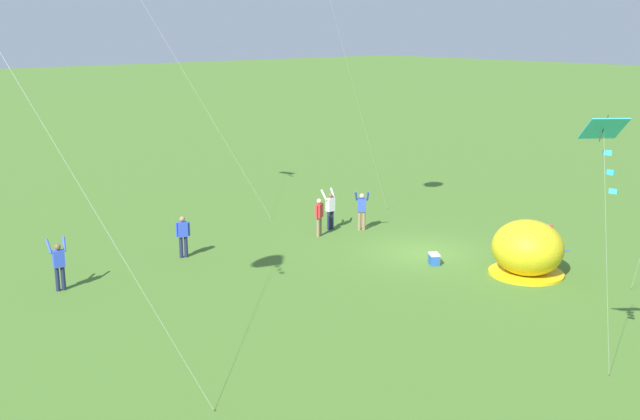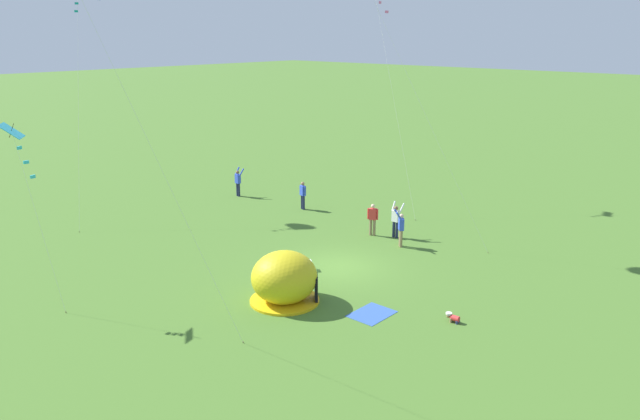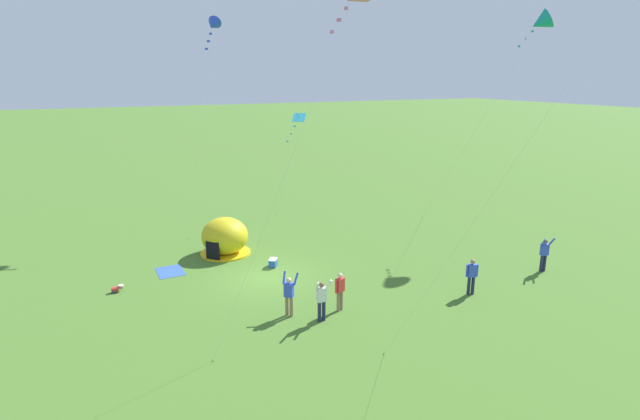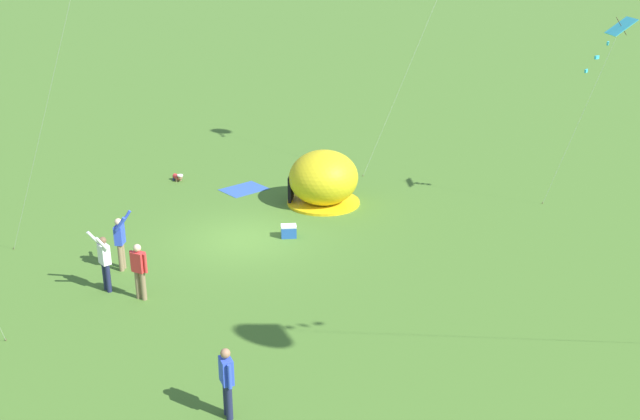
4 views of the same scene
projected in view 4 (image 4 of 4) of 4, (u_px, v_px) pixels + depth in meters
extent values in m
plane|color=#477028|center=(245.00, 239.00, 25.71)|extent=(300.00, 300.00, 0.00)
ellipsoid|color=gold|center=(324.00, 178.00, 28.58)|extent=(2.70, 2.60, 2.10)
cylinder|color=yellow|center=(324.00, 202.00, 28.94)|extent=(2.81, 2.81, 0.10)
cube|color=black|center=(291.00, 189.00, 28.88)|extent=(0.66, 0.64, 1.10)
cube|color=#3359A5|center=(244.00, 189.00, 30.45)|extent=(1.71, 1.32, 0.01)
cube|color=#2659B2|center=(289.00, 232.00, 25.80)|extent=(0.63, 0.59, 0.38)
cube|color=white|center=(289.00, 226.00, 25.72)|extent=(0.65, 0.60, 0.06)
cylinder|color=red|center=(177.00, 177.00, 31.43)|extent=(0.24, 0.33, 0.22)
sphere|color=#9E7051|center=(180.00, 177.00, 31.25)|extent=(0.19, 0.19, 0.19)
cylinder|color=white|center=(180.00, 175.00, 31.21)|extent=(0.24, 0.24, 0.06)
cylinder|color=#9E7051|center=(181.00, 179.00, 31.45)|extent=(0.07, 0.07, 0.17)
cylinder|color=#9E7051|center=(177.00, 180.00, 31.32)|extent=(0.07, 0.07, 0.17)
cylinder|color=navy|center=(177.00, 178.00, 31.60)|extent=(0.09, 0.09, 0.13)
cylinder|color=navy|center=(174.00, 179.00, 31.50)|extent=(0.09, 0.09, 0.13)
cylinder|color=#1E2347|center=(227.00, 397.00, 16.44)|extent=(0.15, 0.15, 0.88)
cylinder|color=#1E2347|center=(229.00, 402.00, 16.26)|extent=(0.15, 0.15, 0.88)
cube|color=blue|center=(226.00, 371.00, 16.08)|extent=(0.34, 0.43, 0.60)
sphere|color=#9E7051|center=(225.00, 353.00, 15.93)|extent=(0.22, 0.22, 0.22)
cylinder|color=blue|center=(223.00, 365.00, 16.30)|extent=(0.09, 0.09, 0.58)
cylinder|color=blue|center=(230.00, 377.00, 15.87)|extent=(0.09, 0.09, 0.58)
cylinder|color=#8C7251|center=(123.00, 255.00, 23.40)|extent=(0.15, 0.15, 0.88)
cylinder|color=#8C7251|center=(121.00, 258.00, 23.22)|extent=(0.15, 0.15, 0.88)
cube|color=blue|center=(119.00, 235.00, 23.04)|extent=(0.44, 0.44, 0.60)
sphere|color=beige|center=(118.00, 222.00, 22.89)|extent=(0.22, 0.22, 0.22)
cylinder|color=blue|center=(126.00, 218.00, 23.11)|extent=(0.36, 0.29, 0.50)
cylinder|color=blue|center=(120.00, 224.00, 22.62)|extent=(0.29, 0.36, 0.50)
cylinder|color=#1E2347|center=(108.00, 278.00, 21.90)|extent=(0.15, 0.15, 0.88)
cylinder|color=#1E2347|center=(105.00, 276.00, 22.04)|extent=(0.15, 0.15, 0.88)
cube|color=white|center=(104.00, 254.00, 21.71)|extent=(0.24, 0.38, 0.60)
sphere|color=brown|center=(103.00, 241.00, 21.55)|extent=(0.22, 0.22, 0.22)
cylinder|color=white|center=(102.00, 244.00, 21.26)|extent=(0.39, 0.15, 0.50)
cylinder|color=white|center=(94.00, 238.00, 21.64)|extent=(0.39, 0.15, 0.50)
cylinder|color=#8C7251|center=(138.00, 284.00, 21.53)|extent=(0.15, 0.15, 0.88)
cylinder|color=#8C7251|center=(143.00, 286.00, 21.44)|extent=(0.15, 0.15, 0.88)
cube|color=red|center=(138.00, 262.00, 21.22)|extent=(0.37, 0.44, 0.60)
sphere|color=beige|center=(137.00, 248.00, 21.06)|extent=(0.22, 0.22, 0.22)
cylinder|color=red|center=(132.00, 260.00, 21.33)|extent=(0.09, 0.09, 0.58)
cylinder|color=red|center=(145.00, 263.00, 21.11)|extent=(0.09, 0.09, 0.58)
cylinder|color=silver|center=(55.00, 68.00, 20.84)|extent=(1.84, 6.54, 12.75)
cylinder|color=brown|center=(14.00, 248.00, 24.89)|extent=(0.03, 0.03, 0.06)
cylinder|color=silver|center=(579.00, 121.00, 27.04)|extent=(0.31, 2.03, 6.90)
cylinder|color=brown|center=(543.00, 203.00, 28.90)|extent=(0.03, 0.03, 0.06)
cube|color=#33B7D1|center=(621.00, 26.00, 25.16)|extent=(1.12, 1.15, 0.56)
cylinder|color=#332314|center=(621.00, 26.00, 25.16)|extent=(0.09, 0.44, 0.58)
cube|color=#33B7D1|center=(608.00, 43.00, 25.61)|extent=(0.21, 0.13, 0.12)
cube|color=#33B7D1|center=(597.00, 57.00, 25.99)|extent=(0.20, 0.08, 0.12)
cube|color=#33B7D1|center=(586.00, 71.00, 26.37)|extent=(0.21, 0.10, 0.12)
cylinder|color=brown|center=(6.00, 340.00, 19.47)|extent=(0.03, 0.03, 0.06)
cylinder|color=silver|center=(428.00, 22.00, 29.68)|extent=(3.71, 3.18, 12.94)
cylinder|color=brown|center=(363.00, 176.00, 32.01)|extent=(0.03, 0.03, 0.06)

